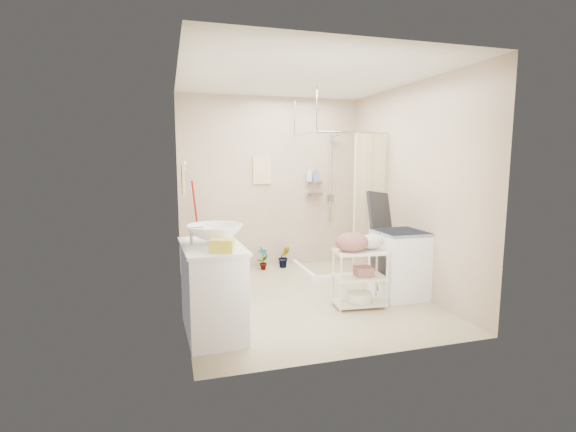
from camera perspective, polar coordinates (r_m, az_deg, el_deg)
name	(u,v)px	position (r m, az deg, el deg)	size (l,w,h in m)	color
floor	(303,297)	(5.17, 2.13, -11.06)	(3.20, 3.20, 0.00)	#BBB18C
ceiling	(305,76)	(4.97, 2.29, 18.58)	(2.80, 3.20, 0.04)	silver
wall_back	(271,183)	(6.44, -2.28, 4.52)	(2.80, 0.04, 2.60)	#BDAC93
wall_front	(366,205)	(3.43, 10.65, 1.45)	(2.80, 0.04, 2.60)	#BDAC93
wall_left	(181,193)	(4.66, -14.40, 3.00)	(0.04, 3.20, 2.60)	#BDAC93
wall_right	(409,188)	(5.50, 16.21, 3.65)	(0.04, 3.20, 2.60)	#BDAC93
vanity	(213,289)	(4.13, -10.28, -9.76)	(0.55, 0.98, 0.87)	white
sink	(215,234)	(4.05, -9.96, -2.45)	(0.53, 0.53, 0.18)	white
counter_basket	(222,245)	(3.69, -9.00, -3.99)	(0.20, 0.16, 0.11)	yellow
floor_basket	(236,331)	(4.09, -7.08, -15.29)	(0.27, 0.21, 0.14)	yellow
toilet	(212,267)	(5.33, -10.32, -6.85)	(0.37, 0.65, 0.67)	white
mop	(194,228)	(6.21, -12.73, -1.57)	(0.13, 0.13, 1.36)	#9E1205
potted_plant_a	(263,258)	(6.35, -3.44, -5.81)	(0.18, 0.13, 0.35)	brown
potted_plant_b	(284,257)	(6.47, -0.53, -5.60)	(0.18, 0.15, 0.33)	brown
hanging_towel	(262,170)	(6.37, -3.57, 6.28)	(0.28, 0.03, 0.42)	beige
towel_ring	(183,179)	(4.45, -14.13, 4.99)	(0.04, 0.22, 0.34)	#EFE595
tp_holder	(187,245)	(4.79, -13.70, -3.86)	(0.08, 0.12, 0.14)	white
shower	(336,201)	(6.20, 6.61, 2.03)	(1.10, 1.10, 2.10)	white
shampoo_bottle_a	(309,174)	(6.50, 2.94, 5.79)	(0.09, 0.09, 0.24)	silver
shampoo_bottle_b	(316,175)	(6.57, 3.85, 5.55)	(0.08, 0.08, 0.18)	#4861AB
washing_machine	(400,264)	(5.27, 15.05, -6.33)	(0.55, 0.57, 0.81)	white
laundry_rack	(360,273)	(4.82, 9.76, -7.70)	(0.57, 0.33, 0.78)	beige
ironing_board	(383,240)	(5.40, 12.84, -3.26)	(0.37, 0.11, 1.30)	black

